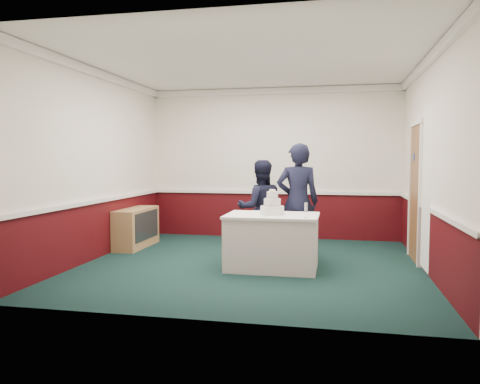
% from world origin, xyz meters
% --- Properties ---
extents(ground, '(5.00, 5.00, 0.00)m').
position_xyz_m(ground, '(0.00, 0.00, 0.00)').
color(ground, '#13302D').
rests_on(ground, ground).
extents(room_shell, '(5.00, 5.00, 3.00)m').
position_xyz_m(room_shell, '(0.08, 0.61, 1.97)').
color(room_shell, silver).
rests_on(room_shell, ground).
extents(sideboard, '(0.41, 1.20, 0.70)m').
position_xyz_m(sideboard, '(-2.28, 0.98, 0.35)').
color(sideboard, '#A1834E').
rests_on(sideboard, ground).
extents(cake_table, '(1.32, 0.92, 0.79)m').
position_xyz_m(cake_table, '(0.35, -0.20, 0.40)').
color(cake_table, white).
rests_on(cake_table, ground).
extents(wedding_cake, '(0.35, 0.35, 0.36)m').
position_xyz_m(wedding_cake, '(0.35, -0.20, 0.90)').
color(wedding_cake, white).
rests_on(wedding_cake, cake_table).
extents(cake_knife, '(0.09, 0.21, 0.00)m').
position_xyz_m(cake_knife, '(0.32, -0.40, 0.79)').
color(cake_knife, silver).
rests_on(cake_knife, cake_table).
extents(champagne_flute, '(0.05, 0.05, 0.21)m').
position_xyz_m(champagne_flute, '(0.85, -0.48, 0.93)').
color(champagne_flute, silver).
rests_on(champagne_flute, cake_table).
extents(person_man, '(0.91, 0.80, 1.57)m').
position_xyz_m(person_man, '(0.04, 0.66, 0.79)').
color(person_man, black).
rests_on(person_man, ground).
extents(person_woman, '(0.73, 0.54, 1.83)m').
position_xyz_m(person_woman, '(0.65, 0.55, 0.92)').
color(person_woman, black).
rests_on(person_woman, ground).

